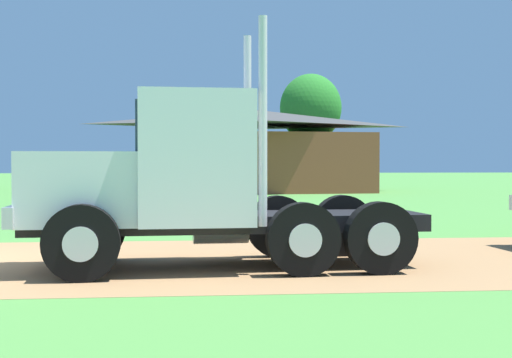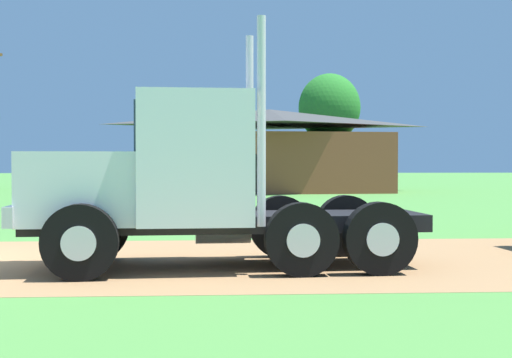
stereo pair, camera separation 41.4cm
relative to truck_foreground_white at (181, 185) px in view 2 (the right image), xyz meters
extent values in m
cube|color=black|center=(0.78, 0.03, -0.62)|extent=(6.70, 1.85, 0.28)
cube|color=white|center=(-1.61, -0.10, -0.03)|extent=(1.95, 2.05, 1.18)
cube|color=silver|center=(-2.58, -0.16, -0.44)|extent=(0.28, 2.14, 0.32)
cube|color=white|center=(0.22, 0.00, 0.45)|extent=(1.93, 2.32, 2.15)
cube|color=#2D3D4C|center=(-0.71, -0.05, 0.88)|extent=(0.14, 1.85, 0.94)
cylinder|color=silver|center=(1.29, -0.83, 1.03)|extent=(0.14, 0.14, 3.30)
cylinder|color=silver|center=(1.19, 0.93, 1.03)|extent=(0.14, 0.14, 3.30)
cylinder|color=silver|center=(0.71, 1.00, -0.84)|extent=(1.03, 0.57, 0.52)
cylinder|color=black|center=(-1.46, -1.21, -0.81)|extent=(1.17, 0.36, 1.15)
cylinder|color=silver|center=(-1.45, -1.37, -0.81)|extent=(0.52, 0.07, 0.52)
cylinder|color=black|center=(-1.58, 1.01, -0.81)|extent=(1.17, 0.36, 1.15)
cylinder|color=silver|center=(-1.59, 1.17, -0.81)|extent=(0.52, 0.07, 0.52)
cylinder|color=black|center=(3.15, -0.95, -0.81)|extent=(1.17, 0.36, 1.15)
cylinder|color=silver|center=(3.16, -1.11, -0.81)|extent=(0.52, 0.07, 0.52)
cylinder|color=black|center=(3.03, 1.26, -0.81)|extent=(1.17, 0.36, 1.15)
cylinder|color=silver|center=(3.02, 1.42, -0.81)|extent=(0.52, 0.07, 0.52)
cylinder|color=black|center=(1.90, -1.02, -0.81)|extent=(1.17, 0.36, 1.15)
cylinder|color=silver|center=(1.91, -1.18, -0.81)|extent=(0.52, 0.07, 0.52)
cylinder|color=black|center=(1.78, 1.19, -0.81)|extent=(1.17, 0.36, 1.15)
cylinder|color=silver|center=(1.77, 1.35, -0.81)|extent=(0.52, 0.07, 0.52)
cube|color=brown|center=(3.80, 29.64, 0.34)|extent=(13.99, 8.09, 3.45)
pyramid|color=#414141|center=(3.80, 29.64, 3.03)|extent=(14.69, 8.50, 0.96)
cube|color=black|center=(2.11, 25.99, -0.29)|extent=(1.80, 0.23, 2.20)
cylinder|color=#513823|center=(0.69, 43.35, 0.26)|extent=(0.44, 0.44, 3.29)
ellipsoid|color=#20602C|center=(0.69, 43.35, 3.24)|extent=(3.34, 3.34, 3.67)
cylinder|color=#513823|center=(7.97, 33.22, 0.46)|extent=(0.44, 0.44, 3.69)
ellipsoid|color=#297A27|center=(7.97, 33.22, 3.91)|extent=(4.00, 4.00, 4.40)
camera|label=1|loc=(0.15, -11.77, 0.39)|focal=49.19mm
camera|label=2|loc=(0.56, -11.80, 0.39)|focal=49.19mm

